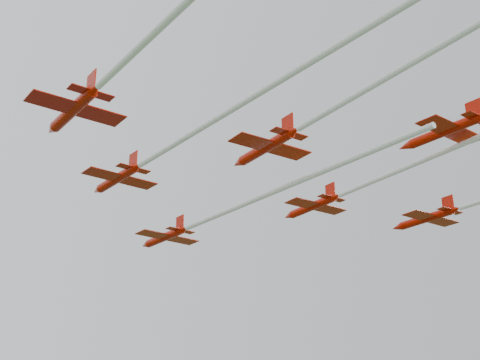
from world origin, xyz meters
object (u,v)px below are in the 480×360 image
jet_row3_left (172,16)px  jet_row3_mid (349,99)px  jet_lead (213,217)px  jet_row2_right (390,174)px  jet_row2_left (209,123)px

jet_row3_left → jet_row3_mid: bearing=14.5°
jet_lead → jet_row2_right: bearing=-59.6°
jet_row3_mid → jet_lead: bearing=85.0°
jet_row2_left → jet_row2_right: 25.90m
jet_row2_right → jet_row3_mid: size_ratio=1.00×
jet_row3_left → jet_row3_mid: size_ratio=1.11×
jet_lead → jet_row3_mid: jet_row3_mid is taller
jet_row2_left → jet_row2_right: size_ratio=1.17×
jet_row2_left → jet_row3_mid: size_ratio=1.16×
jet_lead → jet_row3_mid: 28.91m
jet_lead → jet_row2_right: 22.87m
jet_row2_left → jet_row3_left: size_ratio=1.05×
jet_row3_left → jet_row3_mid: (22.33, 7.36, 3.35)m
jet_row2_right → jet_row3_mid: (-15.18, -10.42, 0.92)m
jet_row3_left → jet_row3_mid: jet_row3_mid is taller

